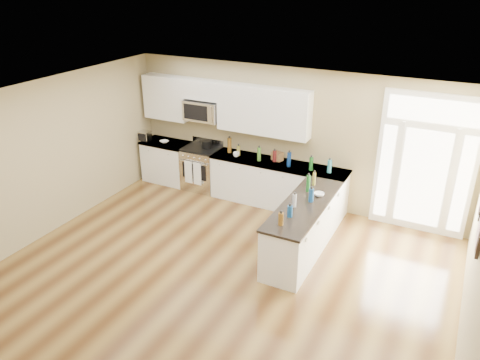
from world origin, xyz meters
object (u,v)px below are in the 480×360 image
object	(u,v)px
kitchen_range	(202,168)
toaster_oven	(145,136)
peninsula_cabinet	(303,230)
stockpot	(207,144)

from	to	relation	value
kitchen_range	toaster_oven	size ratio (longest dim) A/B	4.13
toaster_oven	kitchen_range	bearing A→B (deg)	6.01
peninsula_cabinet	stockpot	bearing A→B (deg)	151.25
stockpot	toaster_oven	world-z (taller)	toaster_oven
stockpot	peninsula_cabinet	bearing A→B (deg)	-28.75
peninsula_cabinet	kitchen_range	xyz separation A→B (m)	(-2.88, 1.45, 0.04)
peninsula_cabinet	kitchen_range	distance (m)	3.23
stockpot	toaster_oven	distance (m)	1.50
toaster_oven	stockpot	bearing A→B (deg)	8.88
kitchen_range	toaster_oven	world-z (taller)	toaster_oven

